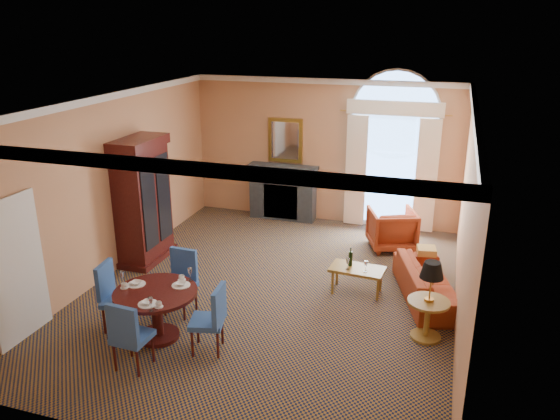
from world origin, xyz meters
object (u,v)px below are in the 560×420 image
(armoire, at_px, (142,203))
(dining_table, at_px, (156,304))
(armchair, at_px, (392,229))
(side_table, at_px, (430,292))
(coffee_table, at_px, (357,270))
(sofa, at_px, (428,282))

(armoire, xyz_separation_m, dining_table, (1.62, -2.39, -0.59))
(armoire, bearing_deg, armchair, 24.08)
(side_table, bearing_deg, coffee_table, 138.41)
(coffee_table, height_order, side_table, side_table)
(sofa, xyz_separation_m, side_table, (0.05, -1.23, 0.45))
(armoire, relative_size, sofa, 1.19)
(sofa, bearing_deg, armoire, 72.62)
(sofa, distance_m, armchair, 2.14)
(sofa, relative_size, coffee_table, 2.14)
(armoire, bearing_deg, dining_table, -55.96)
(coffee_table, bearing_deg, dining_table, -133.00)
(armoire, height_order, side_table, armoire)
(dining_table, height_order, armchair, dining_table)
(side_table, bearing_deg, dining_table, -162.44)
(armoire, relative_size, coffee_table, 2.54)
(dining_table, xyz_separation_m, side_table, (3.70, 1.17, 0.19))
(armchair, bearing_deg, dining_table, 36.21)
(armoire, height_order, armchair, armoire)
(coffee_table, bearing_deg, sofa, 12.28)
(armoire, height_order, coffee_table, armoire)
(armoire, xyz_separation_m, sofa, (5.27, 0.01, -0.85))
(dining_table, height_order, sofa, dining_table)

